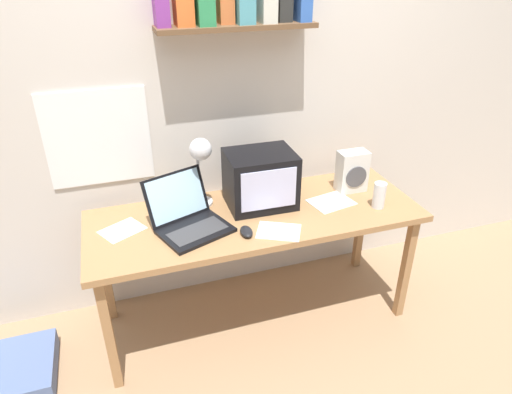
{
  "coord_description": "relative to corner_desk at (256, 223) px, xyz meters",
  "views": [
    {
      "loc": [
        -0.66,
        -2.0,
        1.97
      ],
      "look_at": [
        0.0,
        0.0,
        0.82
      ],
      "focal_mm": 32.0,
      "sensor_mm": 36.0,
      "label": 1
    }
  ],
  "objects": [
    {
      "name": "open_notebook",
      "position": [
        0.44,
        -0.02,
        0.06
      ],
      "size": [
        0.26,
        0.22,
        0.0
      ],
      "rotation": [
        0.0,
        0.0,
        0.2
      ],
      "color": "white",
      "rests_on": "corner_desk"
    },
    {
      "name": "juice_glass",
      "position": [
        0.66,
        -0.14,
        0.13
      ],
      "size": [
        0.07,
        0.07,
        0.14
      ],
      "color": "white",
      "rests_on": "corner_desk"
    },
    {
      "name": "desk_lamp",
      "position": [
        -0.26,
        0.14,
        0.36
      ],
      "size": [
        0.14,
        0.2,
        0.41
      ],
      "rotation": [
        0.0,
        0.0,
        0.08
      ],
      "color": "silver",
      "rests_on": "corner_desk"
    },
    {
      "name": "floor_cushion",
      "position": [
        -1.34,
        -0.06,
        -0.61
      ],
      "size": [
        0.41,
        0.41,
        0.11
      ],
      "color": "slate",
      "rests_on": "ground_plane"
    },
    {
      "name": "space_heater",
      "position": [
        0.61,
        0.09,
        0.18
      ],
      "size": [
        0.17,
        0.11,
        0.24
      ],
      "rotation": [
        0.0,
        0.0,
        -0.01
      ],
      "color": "silver",
      "rests_on": "corner_desk"
    },
    {
      "name": "corner_desk",
      "position": [
        0.0,
        0.0,
        0.0
      ],
      "size": [
        1.78,
        0.65,
        0.72
      ],
      "color": "#A47549",
      "rests_on": "ground_plane"
    },
    {
      "name": "back_wall",
      "position": [
        -0.0,
        0.42,
        0.65
      ],
      "size": [
        5.6,
        0.24,
        2.6
      ],
      "color": "beige",
      "rests_on": "ground_plane"
    },
    {
      "name": "computer_mouse",
      "position": [
        -0.11,
        -0.18,
        0.08
      ],
      "size": [
        0.07,
        0.11,
        0.03
      ],
      "rotation": [
        0.0,
        0.0,
        -0.06
      ],
      "color": "black",
      "rests_on": "corner_desk"
    },
    {
      "name": "printed_handout",
      "position": [
        -0.69,
        0.05,
        0.06
      ],
      "size": [
        0.25,
        0.23,
        0.0
      ],
      "rotation": [
        0.0,
        0.0,
        0.5
      ],
      "color": "white",
      "rests_on": "corner_desk"
    },
    {
      "name": "crt_monitor",
      "position": [
        0.06,
        0.09,
        0.21
      ],
      "size": [
        0.37,
        0.3,
        0.3
      ],
      "rotation": [
        0.0,
        0.0,
        -0.02
      ],
      "color": "black",
      "rests_on": "corner_desk"
    },
    {
      "name": "laptop",
      "position": [
        -0.37,
        -0.01,
        0.13
      ],
      "size": [
        0.43,
        0.44,
        0.25
      ],
      "rotation": [
        0.0,
        0.0,
        0.36
      ],
      "color": "black",
      "rests_on": "corner_desk"
    },
    {
      "name": "loose_paper_near_laptop",
      "position": [
        0.05,
        -0.21,
        0.06
      ],
      "size": [
        0.26,
        0.24,
        0.0
      ],
      "rotation": [
        0.0,
        0.0,
        -0.48
      ],
      "color": "white",
      "rests_on": "corner_desk"
    },
    {
      "name": "ground_plane",
      "position": [
        0.0,
        0.0,
        -0.66
      ],
      "size": [
        12.0,
        12.0,
        0.0
      ],
      "primitive_type": "plane",
      "color": "#A07E5C"
    }
  ]
}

